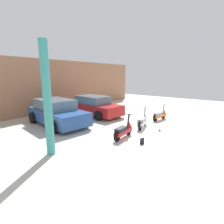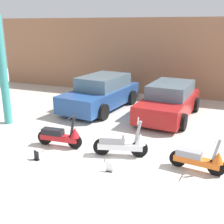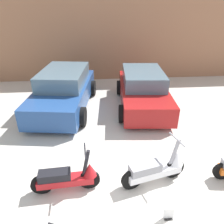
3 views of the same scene
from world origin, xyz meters
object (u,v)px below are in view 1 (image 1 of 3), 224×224
at_px(support_column_side, 47,100).
at_px(scooter_front_center, 160,115).
at_px(scooter_front_left, 124,130).
at_px(placard_near_left_scooter, 142,141).
at_px(car_rear_center, 95,106).
at_px(car_rear_left, 57,113).
at_px(placard_near_right_scooter, 159,128).
at_px(scooter_front_right, 143,120).

bearing_deg(support_column_side, scooter_front_center, -9.23).
height_order(scooter_front_left, placard_near_left_scooter, scooter_front_left).
distance_m(car_rear_center, placard_near_left_scooter, 5.76).
xyz_separation_m(scooter_front_left, car_rear_left, (-0.54, 4.21, 0.32)).
bearing_deg(car_rear_left, placard_near_right_scooter, 33.40).
relative_size(car_rear_left, car_rear_center, 1.08).
bearing_deg(car_rear_left, placard_near_left_scooter, 11.60).
relative_size(scooter_front_center, placard_near_right_scooter, 5.34).
xyz_separation_m(car_rear_center, support_column_side, (-5.41, -2.99, 1.29)).
xyz_separation_m(scooter_front_left, scooter_front_center, (3.98, -0.02, -0.02)).
xyz_separation_m(scooter_front_left, support_column_side, (-2.97, 1.11, 1.57)).
bearing_deg(scooter_front_right, placard_near_right_scooter, -105.17).
bearing_deg(car_rear_center, placard_near_left_scooter, -22.61).
bearing_deg(car_rear_left, scooter_front_center, 54.49).
relative_size(scooter_front_right, car_rear_center, 0.37).
bearing_deg(scooter_front_center, car_rear_center, 118.06).
bearing_deg(support_column_side, placard_near_right_scooter, -21.96).
distance_m(scooter_front_right, scooter_front_center, 2.06).
relative_size(car_rear_center, placard_near_right_scooter, 15.61).
xyz_separation_m(placard_near_right_scooter, support_column_side, (-4.88, 1.97, 1.82)).
distance_m(scooter_front_left, placard_near_right_scooter, 2.11).
distance_m(scooter_front_left, car_rear_center, 4.78).
bearing_deg(car_rear_center, car_rear_left, -87.64).
distance_m(scooter_front_right, placard_near_right_scooter, 0.99).
xyz_separation_m(scooter_front_center, car_rear_left, (-4.52, 4.23, 0.33)).
distance_m(placard_near_left_scooter, placard_near_right_scooter, 2.09).
relative_size(scooter_front_left, support_column_side, 0.38).
distance_m(scooter_front_right, support_column_side, 5.23).
bearing_deg(scooter_front_left, placard_near_left_scooter, -103.91).
height_order(scooter_front_right, placard_near_left_scooter, scooter_front_right).
relative_size(scooter_front_right, car_rear_left, 0.34).
relative_size(scooter_front_left, car_rear_center, 0.36).
distance_m(scooter_front_left, scooter_front_right, 1.92).
height_order(scooter_front_right, scooter_front_center, scooter_front_right).
distance_m(car_rear_center, support_column_side, 6.31).
height_order(car_rear_left, placard_near_left_scooter, car_rear_left).
bearing_deg(scooter_front_right, placard_near_left_scooter, -167.00).
distance_m(scooter_front_right, car_rear_center, 4.05).
xyz_separation_m(car_rear_left, support_column_side, (-2.43, -3.10, 1.26)).
distance_m(scooter_front_left, placard_near_left_scooter, 1.05).
bearing_deg(scooter_front_center, scooter_front_left, -172.78).
bearing_deg(scooter_front_right, car_rear_center, 68.04).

